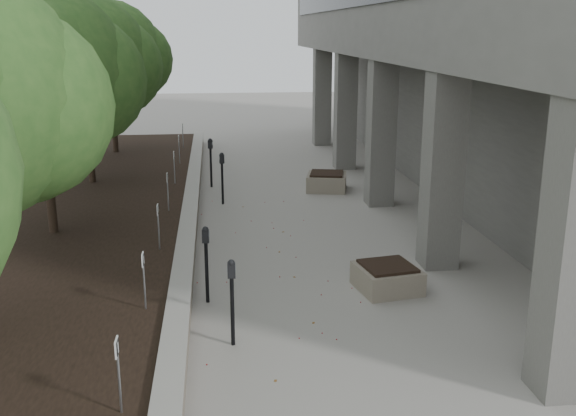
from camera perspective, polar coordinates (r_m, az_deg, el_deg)
retaining_wall at (r=16.19m, az=-8.55°, el=-1.15°), size 0.39×26.00×0.50m
planting_bed at (r=16.76m, az=-21.20°, el=-1.65°), size 7.00×26.00×0.40m
crabapple_tree_3 at (r=15.07m, az=-20.60°, el=7.99°), size 4.60×4.00×5.44m
crabapple_tree_4 at (r=19.93m, az=-17.22°, el=9.83°), size 4.60×4.00×5.44m
crabapple_tree_5 at (r=24.85m, az=-15.15°, el=10.94°), size 4.60×4.00×5.44m
parking_sign_2 at (r=8.13m, az=-14.49°, el=-13.97°), size 0.04×0.22×0.96m
parking_sign_3 at (r=10.83m, az=-12.40°, el=-6.24°), size 0.04×0.22×0.96m
parking_sign_4 at (r=13.65m, az=-11.19°, el=-1.63°), size 0.04×0.22×0.96m
parking_sign_5 at (r=16.54m, az=-10.40°, el=1.38°), size 0.04×0.22×0.96m
parking_sign_6 at (r=19.46m, az=-9.85°, el=3.49°), size 0.04×0.22×0.96m
parking_sign_7 at (r=22.40m, az=-9.44°, el=5.05°), size 0.04×0.22×0.96m
parking_sign_8 at (r=25.36m, az=-9.12°, el=6.24°), size 0.04×0.22×0.96m
parking_meter_2 at (r=10.25m, az=-4.87°, el=-8.21°), size 0.14×0.10×1.42m
parking_meter_3 at (r=11.84m, az=-7.09°, el=-4.92°), size 0.15×0.11×1.44m
parking_meter_4 at (r=18.46m, az=-5.73°, el=2.56°), size 0.17×0.14×1.48m
parking_meter_5 at (r=20.54m, az=-6.72°, el=3.92°), size 0.18×0.16×1.54m
planter_front at (r=12.61m, az=8.62°, el=-5.96°), size 1.26×1.26×0.51m
planter_back at (r=20.17m, az=3.38°, el=2.34°), size 1.40×1.40×0.55m
berry_scatter at (r=12.52m, az=-1.12°, el=-7.12°), size 3.30×14.10×0.02m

